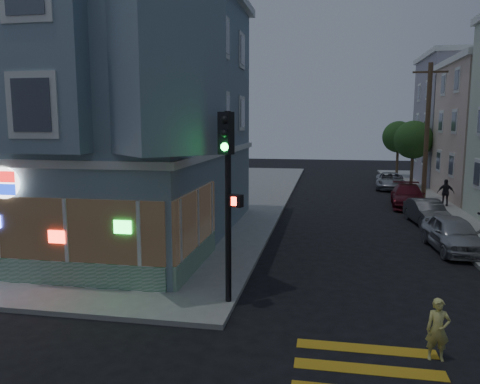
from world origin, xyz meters
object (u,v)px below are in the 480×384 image
(utility_pole, at_px, (427,130))
(parked_car_c, at_px, (408,196))
(street_tree_near, at_px, (413,140))
(fire_hydrant, at_px, (441,215))
(parked_car_d, at_px, (390,181))
(street_tree_far, at_px, (398,137))
(pedestrian_b, at_px, (446,193))
(traffic_signal, at_px, (228,176))
(running_child, at_px, (438,330))
(parked_car_b, at_px, (427,212))
(parked_car_a, at_px, (453,234))

(utility_pole, relative_size, parked_car_c, 1.86)
(street_tree_near, bearing_deg, utility_pole, -91.91)
(fire_hydrant, bearing_deg, utility_pole, 85.07)
(fire_hydrant, bearing_deg, parked_car_d, 93.07)
(street_tree_far, xyz_separation_m, fire_hydrant, (-0.90, -22.11, -3.32))
(fire_hydrant, bearing_deg, parked_car_c, 97.29)
(street_tree_near, xyz_separation_m, pedestrian_b, (0.60, -8.58, -2.95))
(traffic_signal, height_order, fire_hydrant, traffic_signal)
(running_child, height_order, parked_car_b, running_child)
(street_tree_near, relative_size, parked_car_c, 1.09)
(pedestrian_b, height_order, parked_car_a, pedestrian_b)
(traffic_signal, bearing_deg, parked_car_a, 66.76)
(parked_car_c, relative_size, fire_hydrant, 5.47)
(street_tree_near, height_order, parked_car_c, street_tree_near)
(utility_pole, xyz_separation_m, parked_car_a, (-1.30, -12.93, -4.07))
(street_tree_near, bearing_deg, running_child, -98.33)
(pedestrian_b, bearing_deg, parked_car_d, -65.57)
(pedestrian_b, relative_size, fire_hydrant, 1.87)
(parked_car_a, relative_size, parked_car_d, 0.90)
(parked_car_b, height_order, parked_car_c, parked_car_c)
(utility_pole, height_order, parked_car_c, utility_pole)
(parked_car_b, relative_size, fire_hydrant, 4.44)
(utility_pole, bearing_deg, parked_car_a, -95.74)
(pedestrian_b, bearing_deg, utility_pole, -63.28)
(street_tree_far, xyz_separation_m, parked_car_d, (-1.65, -8.20, -3.28))
(running_child, distance_m, traffic_signal, 6.39)
(street_tree_near, distance_m, running_child, 29.05)
(fire_hydrant, bearing_deg, traffic_signal, -124.36)
(pedestrian_b, bearing_deg, parked_car_a, 87.89)
(running_child, bearing_deg, parked_car_d, 85.29)
(parked_car_a, height_order, parked_car_b, parked_car_a)
(street_tree_far, height_order, pedestrian_b, street_tree_far)
(street_tree_far, height_order, parked_car_d, street_tree_far)
(street_tree_far, bearing_deg, fire_hydrant, -92.33)
(street_tree_far, height_order, running_child, street_tree_far)
(running_child, bearing_deg, parked_car_b, 80.15)
(street_tree_near, relative_size, parked_car_b, 1.35)
(street_tree_far, xyz_separation_m, traffic_signal, (-9.38, -34.51, -0.12))
(pedestrian_b, bearing_deg, fire_hydrant, 84.17)
(parked_car_d, bearing_deg, pedestrian_b, -69.74)
(street_tree_near, xyz_separation_m, parked_car_c, (-1.61, -8.53, -3.23))
(street_tree_far, distance_m, running_child, 36.95)
(parked_car_a, height_order, parked_car_c, parked_car_a)
(running_child, xyz_separation_m, traffic_signal, (-5.19, 2.06, 3.11))
(parked_car_a, xyz_separation_m, parked_car_b, (0.00, 5.20, -0.08))
(utility_pole, xyz_separation_m, street_tree_near, (0.20, 6.00, -0.86))
(parked_car_d, bearing_deg, fire_hydrant, -81.71)
(parked_car_b, relative_size, traffic_signal, 0.73)
(parked_car_d, bearing_deg, parked_car_c, -84.57)
(parked_car_b, bearing_deg, parked_car_a, -97.17)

